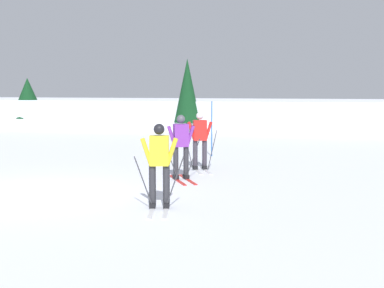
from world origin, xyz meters
TOP-DOWN VIEW (x-y plane):
  - ground_plane at (0.00, 0.00)m, footprint 120.00×120.00m
  - far_snow_ridge at (0.00, 21.78)m, footprint 80.00×8.73m
  - skier_purple at (2.59, 2.70)m, footprint 1.11×1.57m
  - skier_yellow at (3.04, -0.67)m, footprint 0.98×1.64m
  - skier_red at (2.70, 4.46)m, footprint 0.98×1.61m
  - trail_marker_pole at (2.41, 7.58)m, footprint 0.04×0.04m
  - conifer_far_left at (-1.00, 17.50)m, footprint 1.45×1.45m
  - conifer_far_right at (-11.26, 18.39)m, footprint 2.03×2.03m

SIDE VIEW (x-z plane):
  - ground_plane at x=0.00m, z-range 0.00..0.00m
  - far_snow_ridge at x=0.00m, z-range 0.00..1.67m
  - skier_purple at x=2.59m, z-range 0.06..1.77m
  - skier_yellow at x=3.04m, z-range 0.10..1.81m
  - skier_red at x=2.70m, z-range 0.10..1.81m
  - trail_marker_pole at x=2.41m, z-range 0.00..1.94m
  - conifer_far_right at x=-11.26m, z-range 0.28..3.29m
  - conifer_far_left at x=-1.00m, z-range 0.26..4.25m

